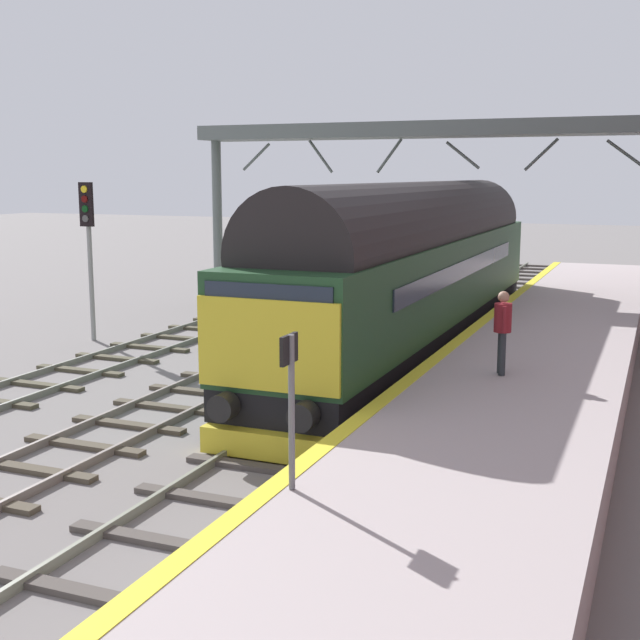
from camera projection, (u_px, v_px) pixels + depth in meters
The scene contains 10 objects.
ground_plane at pixel (350, 402), 18.27m from camera, with size 140.00×140.00×0.00m, color slate.
track_main at pixel (350, 399), 18.26m from camera, with size 2.50×60.00×0.15m.
track_adjacent_west at pixel (214, 385), 19.51m from camera, with size 2.50×60.00×0.15m.
track_adjacent_far_west at pixel (80, 370), 20.94m from camera, with size 2.50×60.00×0.15m.
station_platform at pixel (519, 395), 16.84m from camera, with size 4.00×44.00×1.01m.
diesel_locomotive at pixel (414, 266), 22.30m from camera, with size 2.74×18.37×4.68m.
signal_post_far at pixel (89, 238), 24.46m from camera, with size 0.44×0.22×4.65m.
platform_number_sign at pixel (290, 388), 10.25m from camera, with size 0.10×0.44×1.95m.
waiting_passenger at pixel (503, 325), 16.31m from camera, with size 0.43×0.49×1.64m.
overhead_footbridge at pixel (426, 139), 28.24m from camera, with size 16.49×2.00×6.60m.
Camera 1 is at (6.10, -16.62, 4.87)m, focal length 47.19 mm.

